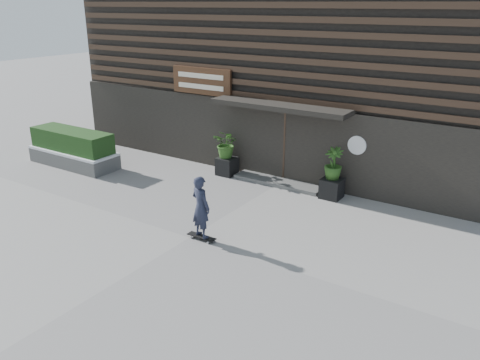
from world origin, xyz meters
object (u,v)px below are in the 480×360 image
Objects in this scene: skateboarder at (201,207)px; raised_bed at (74,158)px; planter_pot_left at (227,166)px; planter_pot_right at (332,188)px.

raised_bed is at bearing 163.73° from skateboarder.
planter_pot_left is 5.62m from raised_bed.
planter_pot_right is (3.80, 0.00, 0.00)m from planter_pot_left.
raised_bed is (-5.19, -2.15, -0.05)m from planter_pot_left.
planter_pot_left is at bearing 180.00° from planter_pot_right.
planter_pot_left and planter_pot_right have the same top height.
skateboarder is (-1.58, -4.32, 0.57)m from planter_pot_right.
planter_pot_right is at bearing 0.00° from planter_pot_left.
planter_pot_left reaches higher than raised_bed.
raised_bed is at bearing -166.53° from planter_pot_right.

